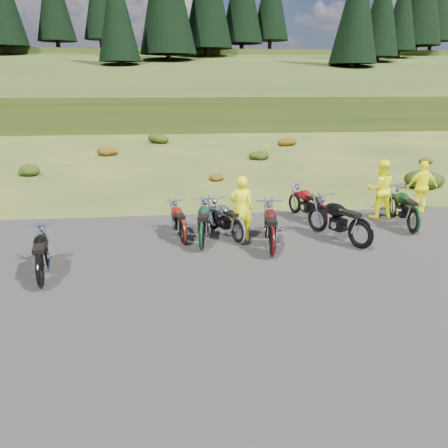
{
  "coord_description": "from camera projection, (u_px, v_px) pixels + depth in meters",
  "views": [
    {
      "loc": [
        -1.94,
        -9.88,
        4.24
      ],
      "look_at": [
        -0.86,
        0.63,
        0.77
      ],
      "focal_mm": 35.0,
      "sensor_mm": 36.0,
      "label": 1
    }
  ],
  "objects": [
    {
      "name": "ground",
      "position": [
        261.0,
        260.0,
        10.85
      ],
      "size": [
        300.0,
        300.0,
        0.0
      ],
      "primitive_type": "plane",
      "color": "#344216",
      "rests_on": "ground"
    },
    {
      "name": "gravel_pad",
      "position": [
        279.0,
        298.0,
        8.96
      ],
      "size": [
        20.0,
        12.0,
        0.04
      ],
      "primitive_type": "cube",
      "color": "black",
      "rests_on": "ground"
    },
    {
      "name": "hill_slope",
      "position": [
        193.0,
        114.0,
        58.11
      ],
      "size": [
        300.0,
        45.97,
        9.37
      ],
      "primitive_type": null,
      "rotation": [
        0.14,
        0.0,
        0.0
      ],
      "color": "#2B3C14",
      "rests_on": "ground"
    },
    {
      "name": "hill_plateau",
      "position": [
        185.0,
        98.0,
        114.81
      ],
      "size": [
        300.0,
        90.0,
        9.17
      ],
      "primitive_type": "cube",
      "color": "#2B3C14",
      "rests_on": "ground"
    },
    {
      "name": "conifer_21",
      "position": [
        117.0,
        9.0,
        53.31
      ],
      "size": [
        5.28,
        5.28,
        14.0
      ],
      "color": "black",
      "rests_on": "ground"
    },
    {
      "name": "conifer_26",
      "position": [
        357.0,
        5.0,
        55.03
      ],
      "size": [
        6.16,
        6.16,
        16.0
      ],
      "color": "black",
      "rests_on": "ground"
    },
    {
      "name": "conifer_27",
      "position": [
        382.0,
        7.0,
        61.06
      ],
      "size": [
        5.72,
        5.72,
        15.0
      ],
      "color": "black",
      "rests_on": "ground"
    },
    {
      "name": "conifer_28",
      "position": [
        403.0,
        9.0,
        67.1
      ],
      "size": [
        5.28,
        5.28,
        14.0
      ],
      "color": "black",
      "rests_on": "ground"
    },
    {
      "name": "shrub_1",
      "position": [
        27.0,
        169.0,
        20.55
      ],
      "size": [
        1.03,
        1.03,
        0.61
      ],
      "primitive_type": "ellipsoid",
      "color": "#1F370D",
      "rests_on": "ground"
    },
    {
      "name": "shrub_2",
      "position": [
        107.0,
        149.0,
        25.82
      ],
      "size": [
        1.3,
        1.3,
        0.77
      ],
      "primitive_type": "ellipsoid",
      "color": "#65330C",
      "rests_on": "ground"
    },
    {
      "name": "shrub_3",
      "position": [
        160.0,
        137.0,
        31.08
      ],
      "size": [
        1.56,
        1.56,
        0.92
      ],
      "primitive_type": "ellipsoid",
      "color": "#1F370D",
      "rests_on": "ground"
    },
    {
      "name": "shrub_4",
      "position": [
        215.0,
        176.0,
        19.44
      ],
      "size": [
        0.77,
        0.77,
        0.45
      ],
      "primitive_type": "ellipsoid",
      "color": "#65330C",
      "rests_on": "ground"
    },
    {
      "name": "shrub_5",
      "position": [
        258.0,
        154.0,
        24.7
      ],
      "size": [
        1.03,
        1.03,
        0.61
      ],
      "primitive_type": "ellipsoid",
      "color": "#1F370D",
      "rests_on": "ground"
    },
    {
      "name": "shrub_6",
      "position": [
        286.0,
        140.0,
        29.97
      ],
      "size": [
        1.3,
        1.3,
        0.77
      ],
      "primitive_type": "ellipsoid",
      "color": "#65330C",
      "rests_on": "ground"
    },
    {
      "name": "shrub_7",
      "position": [
        426.0,
        176.0,
        18.22
      ],
      "size": [
        1.56,
        1.56,
        0.92
      ],
      "primitive_type": "ellipsoid",
      "color": "#1F370D",
      "rests_on": "ground"
    },
    {
      "name": "shrub_8",
      "position": [
        423.0,
        159.0,
        23.58
      ],
      "size": [
        0.77,
        0.77,
        0.45
      ],
      "primitive_type": "ellipsoid",
      "color": "#65330C",
      "rests_on": "ground"
    },
    {
      "name": "motorcycle_0",
      "position": [
        42.0,
        288.0,
        9.37
      ],
      "size": [
        1.08,
        2.17,
        1.08
      ],
      "primitive_type": null,
      "rotation": [
        0.0,
        0.0,
        1.77
      ],
      "color": "black",
      "rests_on": "ground"
    },
    {
      "name": "motorcycle_1",
      "position": [
        183.0,
        244.0,
        11.89
      ],
      "size": [
        0.96,
        1.95,
        0.98
      ],
      "primitive_type": null,
      "rotation": [
        0.0,
        0.0,
        1.76
      ],
      "color": "maroon",
      "rests_on": "ground"
    },
    {
      "name": "motorcycle_2",
      "position": [
        202.0,
        251.0,
        11.46
      ],
      "size": [
        0.98,
        2.2,
        1.11
      ],
      "primitive_type": null,
      "rotation": [
        0.0,
        0.0,
        1.44
      ],
      "color": "black",
      "rests_on": "ground"
    },
    {
      "name": "motorcycle_3",
      "position": [
        238.0,
        244.0,
        11.91
      ],
      "size": [
        1.48,
        2.13,
        1.06
      ],
      "primitive_type": null,
      "rotation": [
        0.0,
        0.0,
        2.01
      ],
      "color": "#B7B8BC",
      "rests_on": "ground"
    },
    {
      "name": "motorcycle_4",
      "position": [
        272.0,
        257.0,
        11.04
      ],
      "size": [
        1.0,
        2.28,
        1.16
      ],
      "primitive_type": null,
      "rotation": [
        0.0,
        0.0,
        1.45
      ],
      "color": "#450B0C",
      "rests_on": "ground"
    },
    {
      "name": "motorcycle_5",
      "position": [
        359.0,
        249.0,
        11.56
      ],
      "size": [
        1.77,
        2.41,
        1.22
      ],
      "primitive_type": null,
      "rotation": [
        0.0,
        0.0,
        2.06
      ],
      "color": "black",
      "rests_on": "ground"
    },
    {
      "name": "motorcycle_6",
      "position": [
        319.0,
        227.0,
        13.34
      ],
      "size": [
        1.32,
        2.23,
        1.11
      ],
      "primitive_type": null,
      "rotation": [
        0.0,
        0.0,
        1.88
      ],
      "color": "maroon",
      "rests_on": "ground"
    },
    {
      "name": "motorcycle_7",
      "position": [
        412.0,
        234.0,
        12.7
      ],
      "size": [
        0.92,
        2.29,
        1.17
      ],
      "primitive_type": null,
      "rotation": [
        0.0,
        0.0,
        1.49
      ],
      "color": "black",
      "rests_on": "ground"
    },
    {
      "name": "person_middle",
      "position": [
        241.0,
        210.0,
        11.9
      ],
      "size": [
        0.7,
        0.5,
        1.8
      ],
      "primitive_type": "imported",
      "rotation": [
        0.0,
        0.0,
        3.03
      ],
      "color": "#FEFF0D",
      "rests_on": "ground"
    },
    {
      "name": "person_right_a",
      "position": [
        380.0,
        190.0,
        13.9
      ],
      "size": [
        0.92,
        0.72,
        1.87
      ],
      "primitive_type": "imported",
      "rotation": [
        0.0,
        0.0,
        3.13
      ],
      "color": "#FEFF0D",
      "rests_on": "ground"
    },
    {
      "name": "person_right_b",
      "position": [
        422.0,
        188.0,
        14.5
      ],
      "size": [
        1.03,
        0.46,
        1.73
      ],
      "primitive_type": "imported",
      "rotation": [
        0.0,
        0.0,
        3.1
      ],
      "color": "#FEFF0D",
      "rests_on": "ground"
    }
  ]
}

